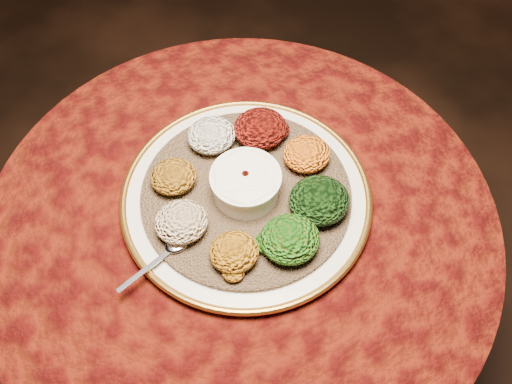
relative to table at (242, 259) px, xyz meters
name	(u,v)px	position (x,y,z in m)	size (l,w,h in m)	color
table	(242,259)	(0.00, 0.00, 0.00)	(0.96, 0.96, 0.73)	black
platter	(246,197)	(0.02, 0.03, 0.19)	(0.52, 0.52, 0.02)	beige
injera	(246,194)	(0.02, 0.03, 0.20)	(0.39, 0.39, 0.01)	olive
stew_bowl	(246,183)	(0.02, 0.03, 0.24)	(0.13, 0.13, 0.05)	white
spoon	(171,249)	(-0.14, -0.04, 0.21)	(0.14, 0.07, 0.01)	silver
portion_ayib	(211,135)	(0.00, 0.16, 0.23)	(0.09, 0.09, 0.05)	white
portion_kitfo	(260,128)	(0.09, 0.14, 0.23)	(0.10, 0.10, 0.05)	black
portion_tikil	(307,154)	(0.15, 0.06, 0.23)	(0.09, 0.09, 0.04)	#C78910
portion_gomen	(319,200)	(0.13, -0.05, 0.23)	(0.11, 0.10, 0.05)	black
portion_mixveg	(290,239)	(0.06, -0.10, 0.23)	(0.10, 0.10, 0.05)	#A2370A
portion_kik	(234,252)	(-0.04, -0.09, 0.23)	(0.09, 0.08, 0.04)	#B5740F
portion_timatim	(181,222)	(-0.11, -0.01, 0.23)	(0.09, 0.09, 0.05)	maroon
portion_shiro	(173,176)	(-0.10, 0.09, 0.23)	(0.09, 0.08, 0.04)	#9D6012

